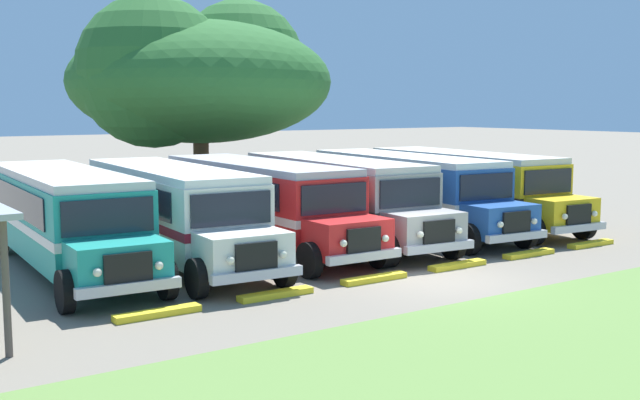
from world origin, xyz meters
The scene contains 14 objects.
ground_plane centered at (0.00, 0.00, 0.00)m, with size 220.00×220.00×0.00m, color slate.
parked_bus_slot_0 centered at (-7.84, 7.06, 1.58)m, with size 3.14×10.90×2.82m.
parked_bus_slot_1 centered at (-4.75, 6.59, 1.58)m, with size 3.25×10.92×2.82m.
parked_bus_slot_2 centered at (-1.47, 6.95, 1.58)m, with size 2.87×10.86×2.82m.
parked_bus_slot_3 centered at (1.53, 6.80, 1.58)m, with size 3.48×10.96×2.82m.
parked_bus_slot_4 centered at (4.80, 6.80, 1.58)m, with size 3.49×10.96×2.82m.
parked_bus_slot_5 centered at (7.83, 6.80, 1.58)m, with size 3.49×10.96×2.82m.
curb_wheelstop_0 centered at (-7.67, 0.82, 0.07)m, with size 2.00×0.36×0.15m, color yellow.
curb_wheelstop_1 centered at (-4.60, 0.82, 0.07)m, with size 2.00×0.36×0.15m, color yellow.
curb_wheelstop_2 centered at (-1.53, 0.82, 0.07)m, with size 2.00×0.36×0.15m, color yellow.
curb_wheelstop_3 centered at (1.53, 0.82, 0.07)m, with size 2.00×0.36×0.15m, color yellow.
curb_wheelstop_4 centered at (4.60, 0.82, 0.07)m, with size 2.00×0.36×0.15m, color yellow.
curb_wheelstop_5 centered at (7.67, 0.82, 0.07)m, with size 2.00×0.36×0.15m, color yellow.
broad_shade_tree centered at (2.29, 20.12, 6.11)m, with size 12.43×14.48×10.05m.
Camera 1 is at (-14.16, -15.03, 4.65)m, focal length 43.43 mm.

